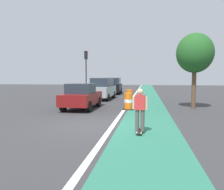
{
  "coord_description": "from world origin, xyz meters",
  "views": [
    {
      "loc": [
        2.35,
        -8.94,
        2.11
      ],
      "look_at": [
        0.39,
        3.06,
        1.1
      ],
      "focal_mm": 34.37,
      "sensor_mm": 36.0,
      "label": 1
    }
  ],
  "objects": [
    {
      "name": "skateboarder_on_lane",
      "position": [
        2.1,
        -0.94,
        0.91
      ],
      "size": [
        0.57,
        0.81,
        1.69
      ],
      "color": "black",
      "rests_on": "ground"
    },
    {
      "name": "street_tree_sidewalk",
      "position": [
        5.44,
        6.03,
        3.67
      ],
      "size": [
        2.4,
        2.4,
        5.0
      ],
      "color": "brown",
      "rests_on": "ground"
    },
    {
      "name": "ground_plane",
      "position": [
        0.0,
        0.0,
        0.0
      ],
      "size": [
        100.0,
        100.0,
        0.0
      ],
      "primitive_type": "plane",
      "color": "#38383A"
    },
    {
      "name": "lane_divider_stripe",
      "position": [
        0.9,
        12.0,
        0.01
      ],
      "size": [
        0.2,
        80.0,
        0.01
      ],
      "primitive_type": "cube",
      "color": "silver",
      "rests_on": "ground"
    },
    {
      "name": "parked_sedan_nearest",
      "position": [
        -1.95,
        4.79,
        0.83
      ],
      "size": [
        1.95,
        4.12,
        1.7
      ],
      "color": "maroon",
      "rests_on": "ground"
    },
    {
      "name": "traffic_light_corner",
      "position": [
        -4.59,
        15.06,
        3.5
      ],
      "size": [
        0.41,
        0.32,
        5.1
      ],
      "color": "#2D2D2D",
      "rests_on": "ground"
    },
    {
      "name": "parked_suv_second",
      "position": [
        -1.86,
        11.07,
        1.04
      ],
      "size": [
        2.04,
        4.66,
        2.04
      ],
      "color": "#9EA0A5",
      "rests_on": "ground"
    },
    {
      "name": "traffic_barrel_front",
      "position": [
        1.16,
        4.97,
        0.53
      ],
      "size": [
        0.73,
        0.73,
        1.09
      ],
      "color": "orange",
      "rests_on": "ground"
    },
    {
      "name": "bike_lane_strip",
      "position": [
        2.4,
        12.0,
        0.0
      ],
      "size": [
        2.5,
        80.0,
        0.01
      ],
      "primitive_type": "cube",
      "color": "#2D755B",
      "rests_on": "ground"
    },
    {
      "name": "parked_suv_third",
      "position": [
        -1.85,
        17.98,
        1.04
      ],
      "size": [
        2.06,
        4.67,
        2.04
      ],
      "color": "black",
      "rests_on": "ground"
    },
    {
      "name": "traffic_barrel_mid",
      "position": [
        0.93,
        8.75,
        0.53
      ],
      "size": [
        0.73,
        0.73,
        1.09
      ],
      "color": "orange",
      "rests_on": "ground"
    },
    {
      "name": "pedestrian_crossing",
      "position": [
        -4.67,
        15.88,
        0.86
      ],
      "size": [
        0.34,
        0.2,
        1.61
      ],
      "color": "#33333D",
      "rests_on": "ground"
    }
  ]
}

